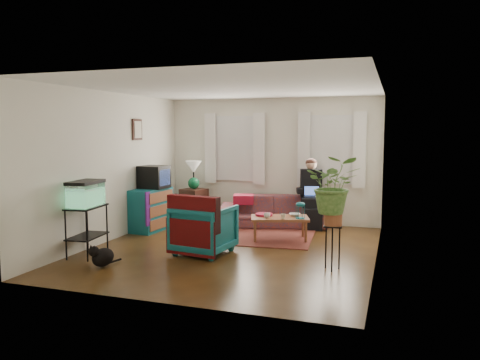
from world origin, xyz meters
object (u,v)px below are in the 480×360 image
(side_table, at_px, (194,204))
(plant_stand, at_px, (332,248))
(aquarium_stand, at_px, (87,231))
(sofa, at_px, (274,206))
(armchair, at_px, (204,227))
(coffee_table, at_px, (280,228))
(dresser, at_px, (151,209))

(side_table, relative_size, plant_stand, 1.07)
(aquarium_stand, bearing_deg, side_table, 77.42)
(sofa, distance_m, armchair, 2.46)
(armchair, xyz_separation_m, coffee_table, (0.92, 1.24, -0.22))
(armchair, relative_size, plant_stand, 1.34)
(side_table, distance_m, coffee_table, 2.57)
(sofa, relative_size, dresser, 2.32)
(aquarium_stand, distance_m, coffee_table, 3.24)
(aquarium_stand, bearing_deg, plant_stand, 0.48)
(aquarium_stand, relative_size, plant_stand, 1.22)
(plant_stand, bearing_deg, aquarium_stand, -173.12)
(aquarium_stand, bearing_deg, dresser, 83.31)
(armchair, bearing_deg, dresser, -29.79)
(sofa, height_order, plant_stand, sofa)
(side_table, height_order, armchair, armchair)
(sofa, relative_size, side_table, 3.12)
(side_table, xyz_separation_m, coffee_table, (2.23, -1.28, -0.13))
(side_table, distance_m, dresser, 1.31)
(sofa, distance_m, aquarium_stand, 3.79)
(sofa, height_order, aquarium_stand, sofa)
(side_table, xyz_separation_m, armchair, (1.31, -2.52, 0.09))
(side_table, height_order, dresser, dresser)
(side_table, distance_m, plant_stand, 4.35)
(coffee_table, height_order, plant_stand, plant_stand)
(dresser, relative_size, plant_stand, 1.44)
(dresser, distance_m, armchair, 2.07)
(dresser, distance_m, aquarium_stand, 1.97)
(armchair, bearing_deg, sofa, -94.19)
(armchair, relative_size, coffee_table, 0.85)
(dresser, xyz_separation_m, aquarium_stand, (-0.01, -1.97, -0.02))
(aquarium_stand, distance_m, plant_stand, 3.72)
(side_table, bearing_deg, aquarium_stand, -96.18)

